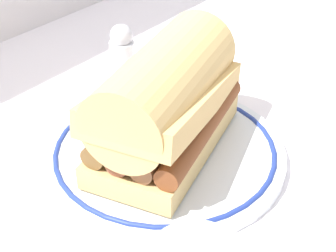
% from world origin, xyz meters
% --- Properties ---
extents(ground_plane, '(1.50, 1.50, 0.00)m').
position_xyz_m(ground_plane, '(0.00, 0.00, 0.00)').
color(ground_plane, white).
extents(plate, '(0.27, 0.27, 0.01)m').
position_xyz_m(plate, '(0.02, -0.00, 0.01)').
color(plate, white).
rests_on(plate, ground_plane).
extents(sausage_sandwich, '(0.22, 0.15, 0.13)m').
position_xyz_m(sausage_sandwich, '(0.02, -0.00, 0.08)').
color(sausage_sandwich, '#DCB56D').
rests_on(sausage_sandwich, plate).
extents(salt_shaker, '(0.04, 0.04, 0.08)m').
position_xyz_m(salt_shaker, '(0.12, 0.16, 0.04)').
color(salt_shaker, white).
rests_on(salt_shaker, ground_plane).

